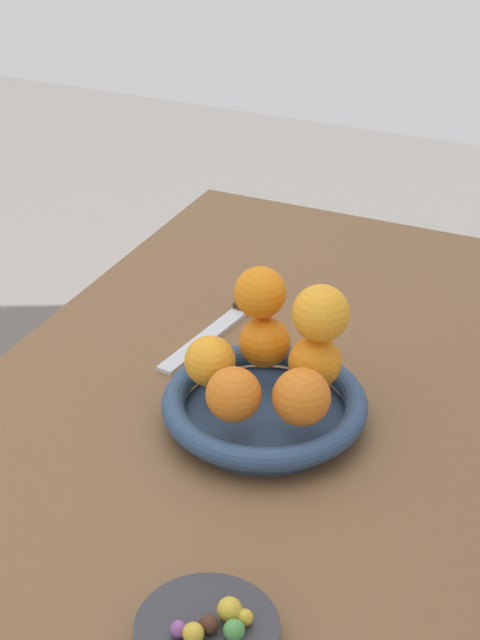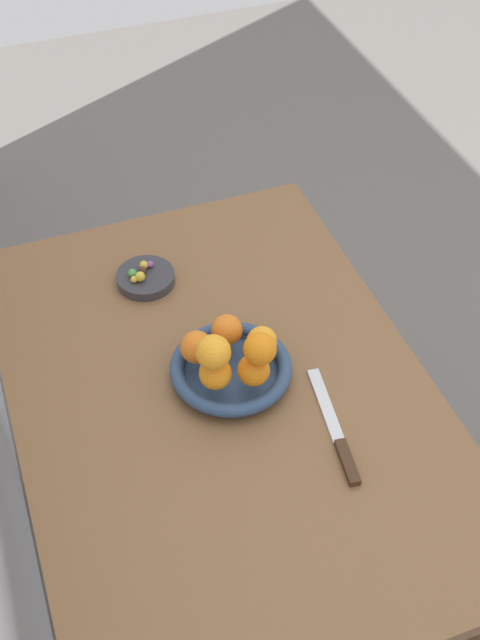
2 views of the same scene
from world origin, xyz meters
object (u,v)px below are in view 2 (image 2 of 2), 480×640
object	(u,v)px
orange_6	(260,349)
candy_ball_2	(144,265)
orange_4	(227,330)
candy_dish	(146,278)
orange_1	(215,373)
orange_5	(213,352)
candy_ball_0	(140,277)
orange_3	(262,341)
candy_ball_1	(134,279)
candy_ball_3	(150,264)
orange_2	(254,370)
candy_ball_5	(132,273)
fruit_bowl	(231,369)
candy_ball_4	(143,270)
dining_table	(223,420)
knife	(337,434)
orange_0	(197,347)

from	to	relation	value
orange_6	candy_ball_2	world-z (taller)	orange_6
orange_4	orange_6	distance (m)	0.13
candy_dish	orange_4	world-z (taller)	orange_4
orange_1	orange_5	size ratio (longest dim) A/B	0.95
candy_ball_2	candy_ball_0	bearing A→B (deg)	153.74
orange_3	candy_ball_1	distance (m)	0.34
candy_ball_3	orange_2	bearing A→B (deg)	-166.98
orange_2	orange_5	distance (m)	0.09
candy_ball_0	orange_4	bearing A→B (deg)	-155.85
orange_2	candy_ball_1	bearing A→B (deg)	20.84
orange_3	candy_ball_5	size ratio (longest dim) A/B	3.10
candy_ball_2	fruit_bowl	bearing A→B (deg)	-166.61
orange_1	candy_ball_2	world-z (taller)	orange_1
candy_dish	orange_5	distance (m)	0.37
orange_1	candy_ball_0	bearing A→B (deg)	8.85
candy_dish	orange_3	world-z (taller)	orange_3
orange_3	candy_ball_3	size ratio (longest dim) A/B	3.92
fruit_bowl	orange_5	distance (m)	0.13
orange_6	candy_ball_4	world-z (taller)	orange_6
candy_ball_1	candy_ball_2	distance (m)	0.05
orange_5	candy_ball_5	xyz separation A→B (m)	(0.35, 0.06, -0.10)
candy_dish	orange_6	world-z (taller)	orange_6
dining_table	knife	bearing A→B (deg)	-136.66
orange_5	candy_ball_2	world-z (taller)	orange_5
orange_4	knife	distance (m)	0.28
orange_5	orange_6	distance (m)	0.08
candy_ball_5	knife	world-z (taller)	candy_ball_5
fruit_bowl	knife	world-z (taller)	fruit_bowl
fruit_bowl	candy_ball_2	distance (m)	0.34
orange_0	candy_ball_5	world-z (taller)	orange_0
orange_6	candy_ball_5	size ratio (longest dim) A/B	3.20
candy_ball_0	candy_ball_4	world-z (taller)	candy_ball_0
orange_2	orange_4	distance (m)	0.11
candy_dish	candy_ball_4	size ratio (longest dim) A/B	7.52
orange_5	orange_2	bearing A→B (deg)	-100.59
orange_0	candy_ball_1	size ratio (longest dim) A/B	4.25
orange_4	orange_5	size ratio (longest dim) A/B	0.94
fruit_bowl	candy_ball_4	world-z (taller)	fruit_bowl
orange_2	candy_ball_0	world-z (taller)	orange_2
candy_ball_1	candy_ball_2	xyz separation A→B (m)	(0.03, -0.03, 0.00)
orange_3	orange_4	bearing A→B (deg)	46.34
candy_dish	knife	bearing A→B (deg)	-157.31
candy_ball_5	orange_6	bearing A→B (deg)	-159.39
candy_dish	knife	distance (m)	0.54
orange_0	candy_ball_2	world-z (taller)	orange_0
candy_ball_2	candy_ball_5	size ratio (longest dim) A/B	0.99
fruit_bowl	candy_ball_5	bearing A→B (deg)	18.97
orange_2	orange_4	bearing A→B (deg)	6.17
fruit_bowl	candy_ball_5	xyz separation A→B (m)	(0.31, 0.11, 0.01)
dining_table	candy_ball_3	world-z (taller)	candy_ball_3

